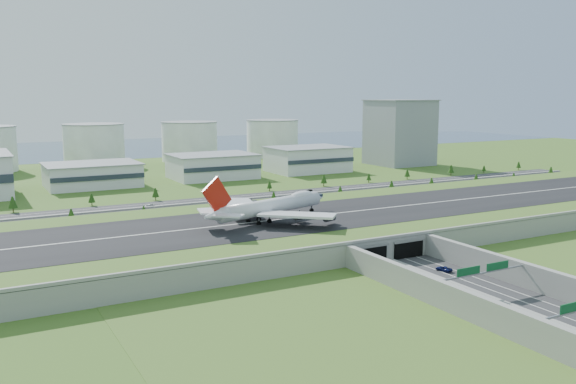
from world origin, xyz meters
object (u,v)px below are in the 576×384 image
office_tower (400,133)px  car_6 (433,184)px  car_2 (444,269)px  boeing_747 (270,206)px  car_0 (452,293)px  car_5 (309,191)px  car_7 (150,205)px  car_1 (525,325)px

office_tower → car_6: (-58.74, -109.74, -26.68)m
car_2 → boeing_747: bearing=-77.9°
boeing_747 → car_2: bearing=-83.9°
boeing_747 → car_0: size_ratio=16.22×
car_0 → car_5: bearing=69.1°
car_2 → car_6: car_2 is taller
boeing_747 → car_0: 93.83m
boeing_747 → car_5: boeing_747 is taller
car_2 → car_5: size_ratio=1.35×
office_tower → car_7: size_ratio=10.76×
car_0 → car_5: size_ratio=0.94×
office_tower → car_1: office_tower is taller
office_tower → car_5: 175.12m
car_2 → car_6: (133.42, 155.21, -0.14)m
boeing_747 → car_1: bearing=-101.0°
car_6 → car_2: bearing=141.8°
office_tower → car_5: (-145.45, -93.81, -26.65)m
boeing_747 → car_7: (-23.23, 99.67, -13.29)m
car_7 → office_tower: bearing=121.0°
boeing_747 → car_1: 121.22m
car_1 → office_tower: bearing=59.1°
car_2 → car_6: bearing=-142.6°
office_tower → car_2: office_tower is taller
car_0 → car_7: bearing=98.7°
office_tower → car_0: bearing=-126.0°
car_1 → car_7: car_7 is taller
car_2 → car_6: size_ratio=1.20×
car_0 → car_6: size_ratio=0.83×
car_0 → car_2: bearing=50.0°
boeing_747 → car_1: size_ratio=16.15×
office_tower → boeing_747: bearing=-139.0°
car_2 → car_5: 177.40m
office_tower → boeing_747: size_ratio=0.81×
office_tower → car_6: bearing=-118.2°
office_tower → car_0: size_ratio=13.14×
car_1 → car_7: bearing=102.5°
car_0 → car_6: bearing=46.9°
car_6 → car_7: 188.79m
car_5 → car_6: car_5 is taller
car_6 → car_7: size_ratio=0.98×
car_1 → car_6: size_ratio=0.84×
office_tower → car_2: size_ratio=9.17×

